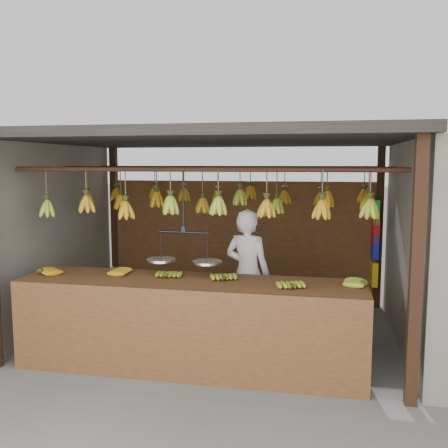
# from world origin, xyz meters

# --- Properties ---
(ground) EXTENTS (80.00, 80.00, 0.00)m
(ground) POSITION_xyz_m (0.00, 0.00, 0.00)
(ground) COLOR #5B5B57
(stall) EXTENTS (4.30, 3.30, 2.40)m
(stall) POSITION_xyz_m (0.00, 0.33, 1.97)
(stall) COLOR black
(stall) RESTS_ON ground
(counter) EXTENTS (3.54, 0.79, 0.96)m
(counter) POSITION_xyz_m (-0.06, -1.23, 0.70)
(counter) COLOR brown
(counter) RESTS_ON ground
(hanging_bananas) EXTENTS (3.65, 2.23, 0.38)m
(hanging_bananas) POSITION_xyz_m (-0.01, -0.00, 1.62)
(hanging_bananas) COLOR #92A523
(hanging_bananas) RESTS_ON ground
(balance_scale) EXTENTS (0.78, 0.31, 0.94)m
(balance_scale) POSITION_xyz_m (-0.15, -1.00, 1.12)
(balance_scale) COLOR black
(balance_scale) RESTS_ON ground
(vendor) EXTENTS (0.64, 0.52, 1.53)m
(vendor) POSITION_xyz_m (0.36, -0.10, 0.77)
(vendor) COLOR white
(vendor) RESTS_ON ground
(bag_bundles) EXTENTS (0.08, 0.26, 1.22)m
(bag_bundles) POSITION_xyz_m (1.94, 1.35, 0.99)
(bag_bundles) COLOR #199926
(bag_bundles) RESTS_ON ground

